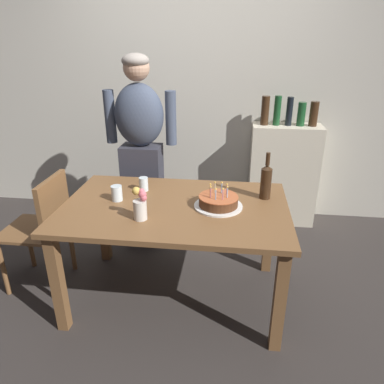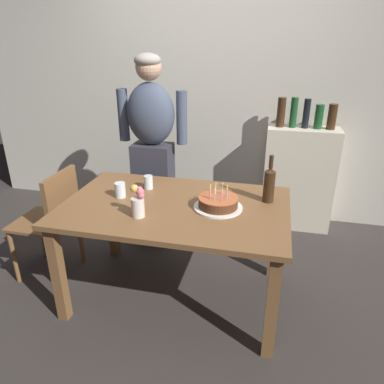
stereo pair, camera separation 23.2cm
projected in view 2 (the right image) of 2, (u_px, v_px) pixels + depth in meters
name	position (u px, v px, depth m)	size (l,w,h in m)	color
ground_plane	(177.00, 293.00, 2.68)	(10.00, 10.00, 0.00)	#332D2B
back_wall	(216.00, 89.00, 3.55)	(5.20, 0.10, 2.60)	beige
dining_table	(175.00, 217.00, 2.42)	(1.50, 0.96, 0.74)	brown
birthday_cake	(218.00, 203.00, 2.32)	(0.32, 0.32, 0.16)	white
water_glass_near	(148.00, 182.00, 2.62)	(0.07, 0.07, 0.10)	silver
water_glass_far	(120.00, 190.00, 2.48)	(0.07, 0.07, 0.11)	silver
wine_bottle	(269.00, 184.00, 2.38)	(0.08, 0.08, 0.33)	#382314
flower_vase	(138.00, 202.00, 2.19)	(0.09, 0.08, 0.21)	silver
person_man_bearded	(152.00, 149.00, 3.10)	(0.61, 0.27, 1.66)	#33333D
dining_chair	(53.00, 216.00, 2.72)	(0.42, 0.42, 0.87)	brown
shelf_cabinet	(298.00, 177.00, 3.48)	(0.66, 0.30, 1.28)	beige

